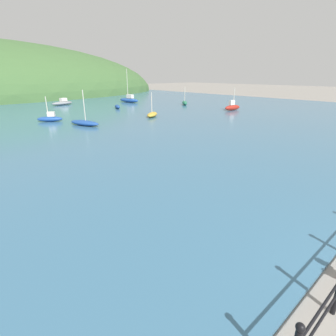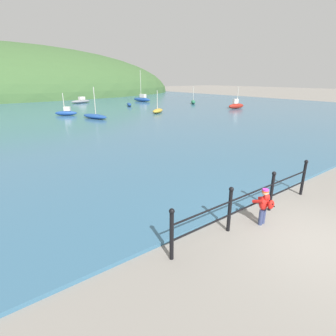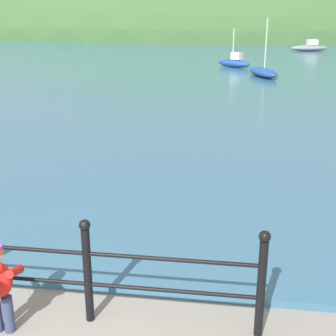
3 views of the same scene
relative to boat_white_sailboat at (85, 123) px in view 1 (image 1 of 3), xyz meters
name	(u,v)px [view 1 (image 1 of 3)]	position (x,y,z in m)	size (l,w,h in m)	color
water	(9,116)	(-3.37, 10.51, -0.27)	(80.00, 60.00, 0.10)	#386684
boat_white_sailboat	(85,123)	(0.00, 0.00, 0.00)	(1.80, 3.15, 2.83)	#1E4793
boat_far_left	(185,103)	(17.18, 5.37, 0.06)	(1.95, 2.20, 2.39)	#287551
boat_twin_mast	(117,107)	(8.09, 8.07, -0.01)	(1.22, 2.06, 0.43)	#1E4793
boat_mid_harbor	(232,107)	(17.14, -2.50, 0.17)	(2.46, 0.88, 2.54)	maroon
boat_nearest_quay	(129,100)	(13.35, 13.30, 0.17)	(1.60, 3.85, 4.72)	#1E4793
boat_far_right	(152,114)	(7.07, -0.09, 0.01)	(2.39, 2.09, 2.34)	gold
boat_red_dinghy	(62,103)	(4.51, 16.42, 0.07)	(3.19, 1.71, 0.91)	gray
boat_green_fishing	(50,118)	(-1.46, 3.81, 0.07)	(2.19, 1.81, 2.18)	#1E4793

